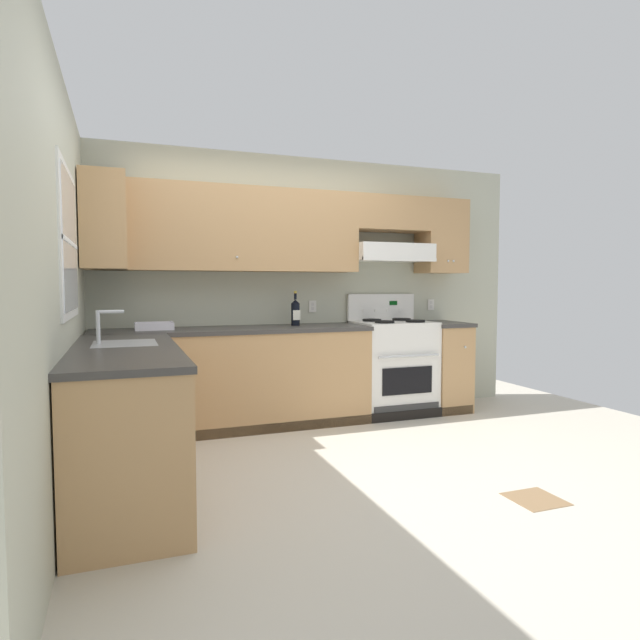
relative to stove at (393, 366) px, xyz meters
name	(u,v)px	position (x,y,z in m)	size (l,w,h in m)	color
ground_plane	(314,467)	(-1.29, -1.25, -0.48)	(7.04, 7.04, 0.00)	beige
floor_accent_tile	(535,499)	(-0.22, -2.25, -0.48)	(0.30, 0.30, 0.01)	olive
wall_back	(300,266)	(-0.90, 0.27, 1.00)	(4.68, 0.57, 2.55)	#B7BAA3
wall_left	(65,277)	(-2.88, -1.03, 0.87)	(0.47, 4.00, 2.55)	#B7BAA3
counter_back_run	(267,377)	(-1.31, -0.01, -0.03)	(3.60, 0.65, 0.91)	tan
counter_left_run	(127,419)	(-2.53, -1.25, -0.02)	(0.63, 1.91, 1.13)	tan
stove	(393,366)	(0.00, 0.00, 0.00)	(0.76, 0.62, 1.20)	white
wine_bottle	(295,312)	(-1.01, 0.07, 0.56)	(0.08, 0.08, 0.33)	black
bowl	(154,327)	(-2.29, 0.03, 0.45)	(0.32, 0.21, 0.06)	silver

